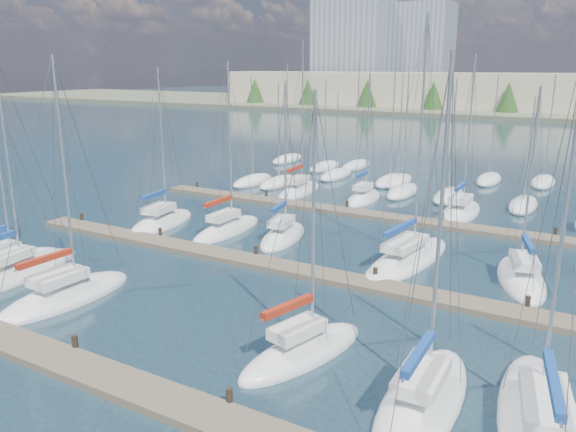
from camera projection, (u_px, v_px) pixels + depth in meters
The scene contains 20 objects.
ground at pixel (473, 164), 69.65m from camera, with size 400.00×400.00×0.00m, color #223845.
dock_near at pixel (129, 386), 21.09m from camera, with size 44.00×1.93×1.10m.
dock_mid at pixel (305, 272), 32.81m from camera, with size 44.00×1.93×1.10m.
dock_far at pixel (389, 217), 44.52m from camera, with size 44.00×1.93×1.10m.
sailboat_n at pixel (299, 191), 53.78m from camera, with size 3.26×8.40×14.75m.
sailboat_d at pixel (303, 352), 23.55m from camera, with size 3.95×7.29×11.70m.
sailboat_c at pixel (66, 296), 29.30m from camera, with size 3.24×7.92×13.09m.
sailboat_o at pixel (364, 198), 50.73m from camera, with size 2.53×6.29×11.97m.
sailboat_j at pixel (283, 236), 39.50m from camera, with size 3.58×7.02×11.59m.
sailboat_f at pixel (541, 426), 18.76m from camera, with size 4.62×10.29×14.01m.
sailboat_b at pixel (10, 275), 32.31m from camera, with size 4.27×10.10×13.30m.
sailboat_k at pixel (408, 259), 34.85m from camera, with size 3.99×10.65×15.47m.
sailboat_p at pixel (461, 212), 46.04m from camera, with size 2.75×7.95×13.48m.
sailboat_e at pixel (423, 399), 20.21m from camera, with size 2.80×8.23×13.05m.
sailboat_a at pixel (2, 267), 33.50m from camera, with size 2.44×7.88×11.43m.
sailboat_h at pixel (162, 222), 43.08m from camera, with size 3.88×7.67×12.47m.
sailboat_l at pixel (521, 278), 31.73m from camera, with size 4.39×7.83×11.51m.
sailboat_i at pixel (227, 230), 41.08m from camera, with size 2.30×7.83×12.90m.
distant_boats at pixel (395, 180), 58.08m from camera, with size 36.93×20.75×13.30m.
shoreline at pixel (499, 82), 149.25m from camera, with size 400.00×60.00×38.00m.
Camera 1 is at (14.51, -11.21, 11.82)m, focal length 35.00 mm.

